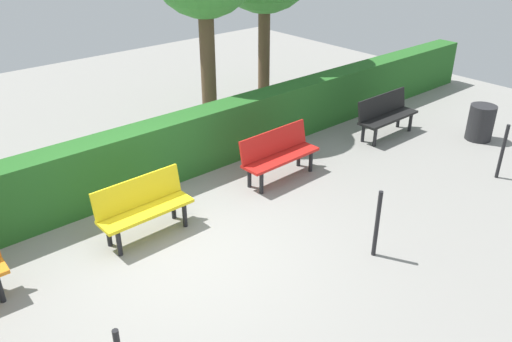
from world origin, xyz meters
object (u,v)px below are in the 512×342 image
(bench_black, at_px, (386,113))
(bench_red, at_px, (278,153))
(bench_yellow, at_px, (143,205))
(trash_bin, at_px, (481,123))

(bench_black, height_order, bench_red, same)
(bench_yellow, height_order, trash_bin, bench_yellow)
(bench_red, xyz_separation_m, bench_yellow, (2.66, 0.03, -0.00))
(bench_red, bearing_deg, bench_black, 177.38)
(bench_red, bearing_deg, bench_yellow, -0.86)
(bench_black, xyz_separation_m, trash_bin, (-1.30, 1.39, -0.12))
(bench_red, relative_size, trash_bin, 2.09)
(bench_black, bearing_deg, trash_bin, 133.18)
(bench_black, height_order, bench_yellow, same)
(bench_black, distance_m, trash_bin, 1.91)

